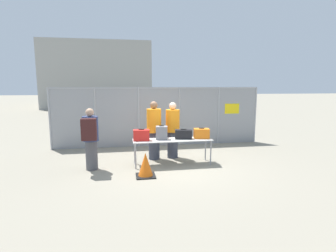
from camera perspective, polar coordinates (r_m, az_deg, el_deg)
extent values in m
plane|color=gray|center=(7.84, 0.59, -8.21)|extent=(120.00, 120.00, 0.00)
cylinder|color=#9EA0A5|center=(10.22, -24.35, 1.40)|extent=(0.07, 0.07, 2.23)
cylinder|color=#9EA0A5|center=(9.94, -15.54, 1.68)|extent=(0.07, 0.07, 2.23)
cylinder|color=#9EA0A5|center=(9.90, -6.44, 1.92)|extent=(0.07, 0.07, 2.23)
cylinder|color=#9EA0A5|center=(10.11, 2.50, 2.12)|extent=(0.07, 0.07, 2.23)
cylinder|color=#9EA0A5|center=(10.56, 10.88, 2.25)|extent=(0.07, 0.07, 2.23)
cylinder|color=#9EA0A5|center=(11.21, 18.44, 2.33)|extent=(0.07, 0.07, 2.23)
cube|color=gray|center=(9.98, -1.92, 2.03)|extent=(7.87, 0.01, 2.23)
cube|color=#9EA0A5|center=(9.91, -1.96, 8.28)|extent=(7.87, 0.04, 0.04)
cube|color=yellow|center=(10.73, 13.75, 3.70)|extent=(0.60, 0.01, 0.40)
cube|color=silver|center=(7.61, 0.98, -3.03)|extent=(2.29, 0.61, 0.02)
cylinder|color=#99999E|center=(7.33, -7.07, -6.55)|extent=(0.04, 0.04, 0.72)
cylinder|color=#99999E|center=(7.73, 9.29, -5.79)|extent=(0.04, 0.04, 0.72)
cylinder|color=#99999E|center=(7.81, -7.25, -5.60)|extent=(0.04, 0.04, 0.72)
cylinder|color=#99999E|center=(8.19, 8.16, -4.94)|extent=(0.04, 0.04, 0.72)
cube|color=red|center=(7.48, -5.79, -1.98)|extent=(0.47, 0.30, 0.31)
cube|color=black|center=(7.45, -5.81, -0.73)|extent=(0.16, 0.04, 0.02)
cube|color=slate|center=(7.59, -1.38, -1.49)|extent=(0.37, 0.33, 0.38)
cube|color=black|center=(7.56, -1.39, 0.03)|extent=(0.13, 0.05, 0.02)
cube|color=black|center=(7.69, 3.38, -1.80)|extent=(0.53, 0.32, 0.27)
cube|color=black|center=(7.66, 3.39, -0.73)|extent=(0.16, 0.05, 0.02)
cube|color=orange|center=(7.83, 7.30, -1.61)|extent=(0.48, 0.36, 0.29)
cube|color=black|center=(7.80, 7.33, -0.49)|extent=(0.16, 0.05, 0.02)
cylinder|color=#4C4C51|center=(7.52, -16.29, -6.12)|extent=(0.32, 0.32, 0.81)
cylinder|color=navy|center=(7.37, -16.53, -0.57)|extent=(0.42, 0.42, 0.67)
sphere|color=tan|center=(7.32, -16.69, 2.87)|extent=(0.22, 0.22, 0.22)
cube|color=#381919|center=(7.05, -16.85, -0.72)|extent=(0.38, 0.23, 0.56)
cylinder|color=#383D4C|center=(8.40, 1.01, -4.08)|extent=(0.33, 0.33, 0.84)
cylinder|color=orange|center=(8.26, 1.02, 1.15)|extent=(0.44, 0.44, 0.70)
sphere|color=beige|center=(8.21, 1.03, 4.37)|extent=(0.23, 0.23, 0.23)
cylinder|color=#383D4C|center=(8.24, -3.04, -4.27)|extent=(0.34, 0.34, 0.86)
cylinder|color=orange|center=(8.10, -3.08, 1.20)|extent=(0.45, 0.45, 0.72)
sphere|color=brown|center=(8.05, -3.11, 4.56)|extent=(0.23, 0.23, 0.23)
cube|color=#4C6B47|center=(12.30, 2.26, -0.06)|extent=(3.18, 1.55, 0.49)
sphere|color=black|center=(11.41, 0.39, -1.34)|extent=(0.57, 0.57, 0.57)
sphere|color=black|center=(13.03, -0.90, -0.07)|extent=(0.57, 0.57, 0.57)
cylinder|color=#59595B|center=(12.07, -7.75, -1.23)|extent=(1.11, 0.06, 0.06)
cube|color=#999993|center=(32.62, -14.35, 10.36)|extent=(10.75, 12.26, 6.65)
cube|color=black|center=(6.83, -4.88, -10.73)|extent=(0.49, 0.49, 0.03)
cone|color=orange|center=(6.74, -4.92, -8.39)|extent=(0.39, 0.39, 0.61)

